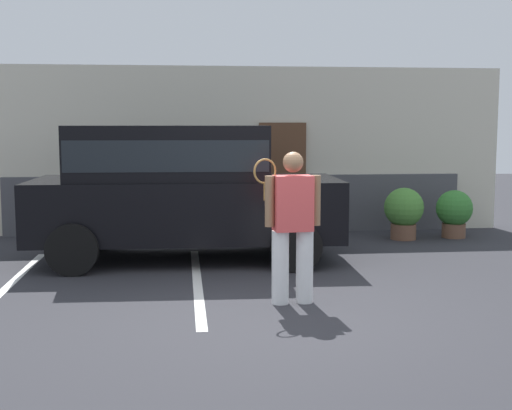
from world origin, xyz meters
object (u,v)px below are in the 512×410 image
object	(u,v)px
tennis_player_man	(292,225)
potted_plant_by_porch	(404,211)
potted_plant_secondary	(454,211)
parked_suv	(180,186)

from	to	relation	value
tennis_player_man	potted_plant_by_porch	distance (m)	4.99
potted_plant_by_porch	potted_plant_secondary	distance (m)	0.99
tennis_player_man	potted_plant_by_porch	bearing A→B (deg)	-127.53
potted_plant_by_porch	potted_plant_secondary	size ratio (longest dim) A/B	1.07
parked_suv	potted_plant_by_porch	bearing A→B (deg)	21.98
parked_suv	potted_plant_secondary	xyz separation A→B (m)	(4.99, 1.57, -0.66)
tennis_player_man	potted_plant_by_porch	xyz separation A→B (m)	(2.71, 4.18, -0.40)
potted_plant_by_porch	potted_plant_secondary	bearing A→B (deg)	5.09
potted_plant_secondary	tennis_player_man	bearing A→B (deg)	-130.89
parked_suv	potted_plant_by_porch	world-z (taller)	parked_suv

